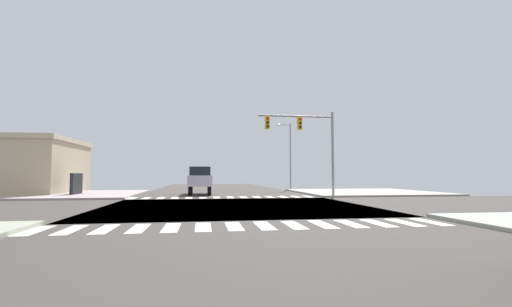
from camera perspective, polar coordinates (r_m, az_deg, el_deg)
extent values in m
cube|color=#413C38|center=(18.97, -3.27, -8.62)|extent=(14.00, 90.00, 0.05)
cube|color=#413C38|center=(18.97, -3.27, -8.62)|extent=(90.00, 12.00, 0.05)
cube|color=#A09B91|center=(34.21, 17.05, -6.01)|extent=(12.00, 12.00, 0.14)
cube|color=#A59798|center=(32.82, -28.80, -5.85)|extent=(12.00, 12.00, 0.14)
cube|color=white|center=(12.64, -32.31, -10.55)|extent=(0.50, 2.00, 0.01)
cube|color=white|center=(12.29, -27.96, -10.91)|extent=(0.50, 2.00, 0.01)
cube|color=white|center=(12.00, -23.36, -11.22)|extent=(0.50, 2.00, 0.01)
cube|color=white|center=(11.79, -18.56, -11.46)|extent=(0.50, 2.00, 0.01)
cube|color=white|center=(11.67, -13.62, -11.63)|extent=(0.50, 2.00, 0.01)
cube|color=white|center=(11.63, -8.60, -11.72)|extent=(0.50, 2.00, 0.01)
cube|color=white|center=(11.67, -3.58, -11.72)|extent=(0.50, 2.00, 0.01)
cube|color=white|center=(11.80, 1.37, -11.63)|extent=(0.50, 2.00, 0.01)
cube|color=white|center=(12.01, 6.16, -11.47)|extent=(0.50, 2.00, 0.01)
cube|color=white|center=(12.31, 10.76, -11.24)|extent=(0.50, 2.00, 0.01)
cube|color=white|center=(12.67, 15.11, -10.95)|extent=(0.50, 2.00, 0.01)
cube|color=white|center=(13.10, 19.19, -10.63)|extent=(0.50, 2.00, 0.01)
cube|color=white|center=(13.59, 22.98, -10.28)|extent=(0.50, 2.00, 0.01)
cube|color=white|center=(14.13, 26.49, -9.92)|extent=(0.50, 2.00, 0.01)
cube|color=white|center=(26.63, -19.54, -6.88)|extent=(0.50, 2.00, 0.01)
cube|color=white|center=(26.46, -17.40, -6.94)|extent=(0.50, 2.00, 0.01)
cube|color=white|center=(26.33, -15.23, -7.00)|extent=(0.50, 2.00, 0.01)
cube|color=white|center=(26.23, -13.04, -7.04)|extent=(0.50, 2.00, 0.01)
cube|color=white|center=(26.18, -10.85, -7.08)|extent=(0.50, 2.00, 0.01)
cube|color=white|center=(26.16, -8.64, -7.10)|extent=(0.50, 2.00, 0.01)
cube|color=white|center=(26.18, -6.43, -7.12)|extent=(0.50, 2.00, 0.01)
cube|color=white|center=(26.24, -4.23, -7.12)|extent=(0.50, 2.00, 0.01)
cube|color=white|center=(26.33, -2.05, -7.12)|extent=(0.50, 2.00, 0.01)
cube|color=white|center=(26.47, 0.12, -7.10)|extent=(0.50, 2.00, 0.01)
cube|color=white|center=(26.64, 2.26, -7.07)|extent=(0.50, 2.00, 0.01)
cube|color=white|center=(26.84, 4.38, -7.04)|extent=(0.50, 2.00, 0.01)
cube|color=white|center=(27.09, 6.45, -6.99)|extent=(0.50, 2.00, 0.01)
cube|color=white|center=(27.36, 8.49, -6.94)|extent=(0.50, 2.00, 0.01)
cylinder|color=gray|center=(28.24, 12.38, -0.06)|extent=(0.20, 0.20, 6.63)
cylinder|color=gray|center=(27.64, 6.48, 6.04)|extent=(5.96, 0.14, 0.14)
cube|color=yellow|center=(27.63, 7.09, 4.89)|extent=(0.32, 0.40, 1.00)
sphere|color=red|center=(27.45, 7.23, 5.60)|extent=(0.22, 0.22, 0.22)
sphere|color=black|center=(27.40, 7.23, 4.96)|extent=(0.22, 0.22, 0.22)
sphere|color=black|center=(27.36, 7.24, 4.32)|extent=(0.22, 0.22, 0.22)
cube|color=yellow|center=(27.05, 1.84, 5.04)|extent=(0.32, 0.40, 1.00)
sphere|color=red|center=(26.87, 1.93, 5.77)|extent=(0.22, 0.22, 0.22)
sphere|color=black|center=(26.82, 1.93, 5.12)|extent=(0.22, 0.22, 0.22)
sphere|color=black|center=(26.77, 1.93, 4.46)|extent=(0.22, 0.22, 0.22)
cylinder|color=gray|center=(39.40, 5.62, -0.51)|extent=(0.16, 0.16, 7.40)
cylinder|color=gray|center=(39.58, 4.60, 4.71)|extent=(1.40, 0.10, 0.10)
ellipsoid|color=silver|center=(39.42, 3.61, 4.66)|extent=(0.60, 0.32, 0.20)
cube|color=black|center=(31.41, -27.20, -4.51)|extent=(0.24, 2.20, 1.80)
cylinder|color=black|center=(28.69, -7.56, -6.05)|extent=(0.26, 0.74, 0.74)
cylinder|color=black|center=(28.71, -10.71, -6.02)|extent=(0.26, 0.74, 0.74)
cylinder|color=black|center=(31.82, -7.67, -5.80)|extent=(0.26, 0.74, 0.74)
cylinder|color=black|center=(31.83, -10.51, -5.77)|extent=(0.26, 0.74, 0.74)
cube|color=#B8ABC1|center=(30.23, -9.10, -4.37)|extent=(1.96, 4.60, 0.88)
cube|color=black|center=(30.22, -9.08, -2.86)|extent=(1.69, 3.22, 0.72)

